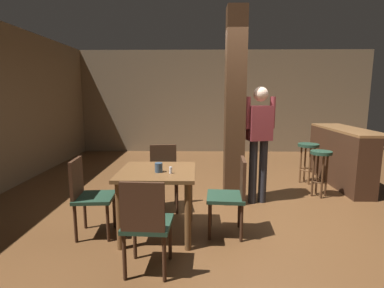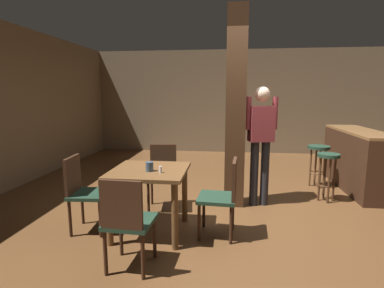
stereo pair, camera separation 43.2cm
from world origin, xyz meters
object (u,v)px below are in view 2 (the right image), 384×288
Objects in this scene: standing_person at (261,138)px; chair_south at (127,219)px; chair_west at (83,189)px; bar_stool_mid at (318,156)px; dining_table at (150,181)px; napkin_cup at (150,167)px; bar_counter at (353,159)px; salt_shaker at (161,169)px; chair_north at (163,173)px; chair_east at (224,194)px; bar_stool_near at (328,166)px.

chair_south is at bearing -126.07° from standing_person.
chair_west is 3.90m from bar_stool_mid.
dining_table is 8.16× the size of napkin_cup.
bar_counter reaches higher than bar_stool_mid.
dining_table is at bearing 107.11° from napkin_cup.
bar_counter reaches higher than chair_west.
standing_person is at bearing 45.22° from salt_shaker.
chair_north is at bearing -157.82° from bar_counter.
standing_person is (1.19, 1.20, 0.20)m from salt_shaker.
chair_east reaches higher than bar_stool_near.
napkin_cup is at bearing -144.41° from bar_counter.
salt_shaker is 0.10× the size of bar_stool_near.
chair_south is at bearing -92.20° from napkin_cup.
bar_counter is (3.02, 2.05, -0.10)m from dining_table.
bar_counter is (2.85, 2.19, -0.29)m from salt_shaker.
standing_person is at bearing 40.89° from napkin_cup.
standing_person is at bearing 64.55° from chair_east.
standing_person is 2.37× the size of bar_stool_mid.
chair_north is 1.22× the size of bar_stool_mid.
napkin_cup is (0.03, 0.71, 0.31)m from chair_south.
dining_table is at bearing -141.93° from standing_person.
chair_west is at bearing -151.25° from bar_counter.
bar_counter is at bearing 37.51° from salt_shaker.
standing_person reaches higher than chair_west.
chair_west is 1.65m from chair_east.
napkin_cup reaches higher than bar_stool_mid.
chair_west is 8.53× the size of napkin_cup.
bar_counter is (3.04, 1.24, 0.01)m from chair_north.
bar_stool_near is (2.39, 1.35, -0.08)m from dining_table.
chair_north is 0.95m from napkin_cup.
chair_west reaches higher than salt_shaker.
chair_east is at bearing 43.39° from chair_south.
chair_east is at bearing 0.50° from dining_table.
chair_west reaches higher than bar_stool_mid.
napkin_cup is at bearing -86.61° from chair_north.
dining_table is 11.73× the size of salt_shaker.
standing_person reaches higher than salt_shaker.
salt_shaker is at bearing -40.47° from dining_table.
bar_counter is (3.02, 2.85, 0.01)m from chair_south.
napkin_cup is 3.69m from bar_counter.
chair_south is (0.03, -1.61, 0.00)m from chair_north.
bar_stool_near is (2.39, 2.15, 0.04)m from chair_south.
salt_shaker is at bearing -146.23° from bar_stool_near.
standing_person is 0.91× the size of bar_counter.
chair_west is (-0.80, -0.04, -0.11)m from dining_table.
napkin_cup is (-0.82, -0.10, 0.31)m from chair_east.
salt_shaker is 0.04× the size of standing_person.
dining_table is 0.96× the size of chair_south.
dining_table is 0.80m from chair_west.
dining_table is at bearing -88.15° from chair_north.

